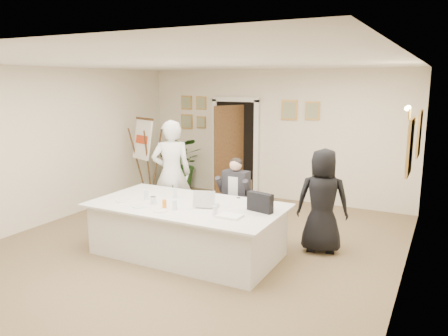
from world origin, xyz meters
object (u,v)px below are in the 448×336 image
at_px(paper_stack, 229,216).
at_px(oj_glass, 164,204).
at_px(conference_table, 187,229).
at_px(potted_palm, 181,163).
at_px(standing_woman, 323,201).
at_px(standing_man, 172,174).
at_px(flip_chart, 147,162).
at_px(laptop, 208,197).
at_px(seated_man, 235,197).
at_px(laptop_bag, 260,202).
at_px(steel_jug, 153,200).

bearing_deg(paper_stack, oj_glass, -175.95).
bearing_deg(conference_table, potted_palm, 124.35).
relative_size(standing_woman, paper_stack, 4.90).
height_order(conference_table, standing_man, standing_man).
height_order(flip_chart, standing_man, standing_man).
bearing_deg(standing_man, conference_table, 96.56).
xyz_separation_m(standing_woman, oj_glass, (-1.89, -1.38, 0.05)).
bearing_deg(oj_glass, standing_man, 120.49).
xyz_separation_m(standing_man, laptop, (1.30, -0.99, -0.03)).
xyz_separation_m(standing_man, potted_palm, (-1.32, 2.31, -0.31)).
bearing_deg(paper_stack, potted_palm, 130.81).
height_order(standing_man, paper_stack, standing_man).
bearing_deg(potted_palm, seated_man, -41.98).
distance_m(conference_table, standing_woman, 2.06).
distance_m(seated_man, standing_man, 1.27).
bearing_deg(paper_stack, standing_woman, 55.70).
height_order(paper_stack, oj_glass, oj_glass).
bearing_deg(laptop_bag, conference_table, -159.67).
relative_size(laptop, oj_glass, 2.63).
bearing_deg(paper_stack, laptop_bag, 58.51).
xyz_separation_m(standing_woman, paper_stack, (-0.90, -1.31, -0.00)).
bearing_deg(conference_table, paper_stack, -18.07).
bearing_deg(seated_man, flip_chart, 161.58).
bearing_deg(conference_table, steel_jug, -154.16).
xyz_separation_m(standing_woman, laptop, (-1.40, -1.00, 0.12)).
xyz_separation_m(standing_man, laptop_bag, (2.06, -0.88, -0.04)).
bearing_deg(laptop, standing_woman, 17.93).
bearing_deg(conference_table, standing_man, 133.17).
bearing_deg(flip_chart, laptop_bag, -31.27).
xyz_separation_m(seated_man, laptop, (0.06, -1.00, 0.24)).
distance_m(conference_table, potted_palm, 4.05).
xyz_separation_m(standing_man, oj_glass, (0.81, -1.37, -0.11)).
bearing_deg(conference_table, laptop, 6.79).
bearing_deg(laptop_bag, paper_stack, -108.95).
bearing_deg(standing_woman, laptop, 22.34).
xyz_separation_m(seated_man, paper_stack, (0.57, -1.31, 0.12)).
height_order(laptop, laptop_bag, laptop).
xyz_separation_m(seated_man, standing_man, (-1.24, -0.01, 0.28)).
height_order(flip_chart, standing_woman, flip_chart).
relative_size(conference_table, potted_palm, 2.22).
bearing_deg(standing_man, seated_man, 143.89).
height_order(laptop_bag, oj_glass, laptop_bag).
relative_size(conference_table, seated_man, 2.12).
bearing_deg(standing_woman, steel_jug, 16.76).
height_order(conference_table, oj_glass, oj_glass).
bearing_deg(potted_palm, standing_man, -60.33).
bearing_deg(potted_palm, laptop_bag, -43.35).
relative_size(standing_woman, potted_palm, 1.24).
height_order(conference_table, paper_stack, paper_stack).
xyz_separation_m(flip_chart, standing_man, (1.53, -1.30, 0.14)).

